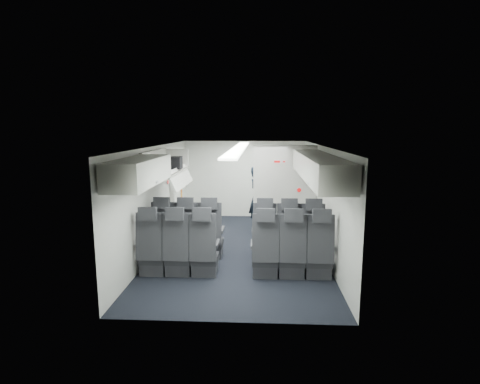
# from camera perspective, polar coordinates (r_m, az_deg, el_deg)

# --- Properties ---
(cabin_shell) EXTENTS (3.41, 6.01, 2.16)m
(cabin_shell) POSITION_cam_1_polar(r_m,az_deg,el_deg) (7.66, -0.15, -0.70)
(cabin_shell) COLOR black
(cabin_shell) RESTS_ON ground
(seat_row_front) EXTENTS (3.33, 0.56, 1.24)m
(seat_row_front) POSITION_cam_1_polar(r_m,az_deg,el_deg) (7.31, -0.37, -7.02)
(seat_row_front) COLOR black
(seat_row_front) RESTS_ON cabin_shell
(seat_row_mid) EXTENTS (3.33, 0.56, 1.24)m
(seat_row_mid) POSITION_cam_1_polar(r_m,az_deg,el_deg) (6.45, -0.84, -9.32)
(seat_row_mid) COLOR black
(seat_row_mid) RESTS_ON cabin_shell
(overhead_bin_left_rear) EXTENTS (0.53, 1.80, 0.40)m
(overhead_bin_left_rear) POSITION_cam_1_polar(r_m,az_deg,el_deg) (5.84, -15.10, 3.02)
(overhead_bin_left_rear) COLOR silver
(overhead_bin_left_rear) RESTS_ON cabin_shell
(overhead_bin_left_front_open) EXTENTS (0.64, 1.70, 0.72)m
(overhead_bin_left_front_open) POSITION_cam_1_polar(r_m,az_deg,el_deg) (7.54, -11.30, 3.66)
(overhead_bin_left_front_open) COLOR #9E9E93
(overhead_bin_left_front_open) RESTS_ON cabin_shell
(overhead_bin_right_rear) EXTENTS (0.53, 1.80, 0.40)m
(overhead_bin_right_rear) POSITION_cam_1_polar(r_m,az_deg,el_deg) (5.65, 13.08, 2.88)
(overhead_bin_right_rear) COLOR silver
(overhead_bin_right_rear) RESTS_ON cabin_shell
(overhead_bin_right_front) EXTENTS (0.53, 1.70, 0.40)m
(overhead_bin_right_front) POSITION_cam_1_polar(r_m,az_deg,el_deg) (7.37, 10.71, 4.50)
(overhead_bin_right_front) COLOR silver
(overhead_bin_right_front) RESTS_ON cabin_shell
(bulkhead_partition) EXTENTS (1.40, 0.15, 2.13)m
(bulkhead_partition) POSITION_cam_1_polar(r_m,az_deg,el_deg) (8.46, 6.78, -0.10)
(bulkhead_partition) COLOR silver
(bulkhead_partition) RESTS_ON cabin_shell
(galley_unit) EXTENTS (0.85, 0.52, 1.90)m
(galley_unit) POSITION_cam_1_polar(r_m,az_deg,el_deg) (10.37, 5.90, 1.02)
(galley_unit) COLOR #939399
(galley_unit) RESTS_ON cabin_shell
(boarding_door) EXTENTS (0.12, 1.27, 1.86)m
(boarding_door) POSITION_cam_1_polar(r_m,az_deg,el_deg) (9.43, -9.64, 0.10)
(boarding_door) COLOR silver
(boarding_door) RESTS_ON cabin_shell
(flight_attendant) EXTENTS (0.56, 0.68, 1.60)m
(flight_attendant) POSITION_cam_1_polar(r_m,az_deg,el_deg) (9.20, 2.64, -0.98)
(flight_attendant) COLOR black
(flight_attendant) RESTS_ON ground
(carry_on_bag) EXTENTS (0.41, 0.29, 0.24)m
(carry_on_bag) POSITION_cam_1_polar(r_m,az_deg,el_deg) (7.62, -10.44, 4.41)
(carry_on_bag) COLOR black
(carry_on_bag) RESTS_ON overhead_bin_left_front_open
(papers) EXTENTS (0.19, 0.14, 0.15)m
(papers) POSITION_cam_1_polar(r_m,az_deg,el_deg) (9.11, 3.84, 0.51)
(papers) COLOR white
(papers) RESTS_ON flight_attendant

